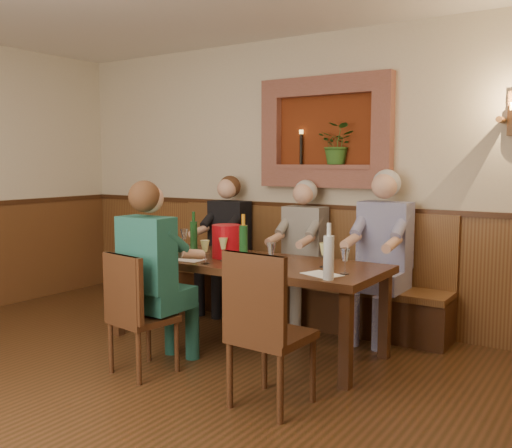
{
  "coord_description": "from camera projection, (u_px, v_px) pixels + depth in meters",
  "views": [
    {
      "loc": [
        2.7,
        -2.05,
        1.57
      ],
      "look_at": [
        0.1,
        1.9,
        1.05
      ],
      "focal_mm": 40.0,
      "sensor_mm": 36.0,
      "label": 1
    }
  ],
  "objects": [
    {
      "name": "ground_plane",
      "position": [
        64.0,
        430.0,
        3.35
      ],
      "size": [
        6.0,
        6.0,
        0.0
      ],
      "primitive_type": "plane",
      "color": "#34210E",
      "rests_on": "ground"
    },
    {
      "name": "room_shell",
      "position": [
        52.0,
        103.0,
        3.14
      ],
      "size": [
        6.04,
        6.04,
        2.82
      ],
      "color": "#C7B596",
      "rests_on": "ground"
    },
    {
      "name": "wainscoting",
      "position": [
        61.0,
        333.0,
        3.28
      ],
      "size": [
        6.02,
        6.02,
        1.15
      ],
      "color": "#542F18",
      "rests_on": "ground"
    },
    {
      "name": "wall_niche",
      "position": [
        328.0,
        137.0,
        5.46
      ],
      "size": [
        1.36,
        0.3,
        1.06
      ],
      "color": "#62250E",
      "rests_on": "ground"
    },
    {
      "name": "dining_table",
      "position": [
        243.0,
        268.0,
        4.81
      ],
      "size": [
        2.4,
        0.9,
        0.75
      ],
      "color": "#33200F",
      "rests_on": "ground"
    },
    {
      "name": "bench",
      "position": [
        297.0,
        288.0,
        5.63
      ],
      "size": [
        3.0,
        0.45,
        1.11
      ],
      "color": "#381E0F",
      "rests_on": "ground"
    },
    {
      "name": "chair_near_left",
      "position": [
        142.0,
        338.0,
        4.22
      ],
      "size": [
        0.46,
        0.46,
        0.91
      ],
      "rotation": [
        0.0,
        0.0,
        -0.16
      ],
      "color": "#33200F",
      "rests_on": "ground"
    },
    {
      "name": "chair_near_right",
      "position": [
        270.0,
        361.0,
        3.65
      ],
      "size": [
        0.47,
        0.47,
        1.02
      ],
      "rotation": [
        0.0,
        0.0,
        -0.04
      ],
      "color": "#33200F",
      "rests_on": "ground"
    },
    {
      "name": "person_bench_left",
      "position": [
        224.0,
        256.0,
        5.96
      ],
      "size": [
        0.42,
        0.51,
        1.42
      ],
      "color": "black",
      "rests_on": "ground"
    },
    {
      "name": "person_bench_mid",
      "position": [
        300.0,
        266.0,
        5.47
      ],
      "size": [
        0.41,
        0.5,
        1.39
      ],
      "color": "#625E59",
      "rests_on": "ground"
    },
    {
      "name": "person_bench_right",
      "position": [
        380.0,
        269.0,
        5.02
      ],
      "size": [
        0.45,
        0.56,
        1.5
      ],
      "color": "navy",
      "rests_on": "ground"
    },
    {
      "name": "person_chair_front",
      "position": [
        156.0,
        291.0,
        4.32
      ],
      "size": [
        0.42,
        0.52,
        1.43
      ],
      "color": "navy",
      "rests_on": "ground"
    },
    {
      "name": "spittoon_bucket",
      "position": [
        227.0,
        241.0,
        4.86
      ],
      "size": [
        0.31,
        0.31,
        0.28
      ],
      "primitive_type": "cylinder",
      "rotation": [
        0.0,
        0.0,
        -0.29
      ],
      "color": "#B90B15",
      "rests_on": "dining_table"
    },
    {
      "name": "wine_bottle_green_a",
      "position": [
        243.0,
        243.0,
        4.65
      ],
      "size": [
        0.09,
        0.09,
        0.39
      ],
      "rotation": [
        0.0,
        0.0,
        -0.28
      ],
      "color": "#19471E",
      "rests_on": "dining_table"
    },
    {
      "name": "wine_bottle_green_b",
      "position": [
        194.0,
        235.0,
        5.21
      ],
      "size": [
        0.07,
        0.07,
        0.37
      ],
      "rotation": [
        0.0,
        0.0,
        0.09
      ],
      "color": "#19471E",
      "rests_on": "dining_table"
    },
    {
      "name": "water_bottle",
      "position": [
        329.0,
        256.0,
        3.95
      ],
      "size": [
        0.09,
        0.09,
        0.4
      ],
      "rotation": [
        0.0,
        0.0,
        -0.17
      ],
      "color": "silver",
      "rests_on": "dining_table"
    },
    {
      "name": "tasting_sheet_a",
      "position": [
        172.0,
        252.0,
        5.15
      ],
      "size": [
        0.31,
        0.23,
        0.0
      ],
      "primitive_type": "cube",
      "rotation": [
        0.0,
        0.0,
        0.05
      ],
      "color": "white",
      "rests_on": "dining_table"
    },
    {
      "name": "tasting_sheet_b",
      "position": [
        249.0,
        265.0,
        4.53
      ],
      "size": [
        0.3,
        0.24,
        0.0
      ],
      "primitive_type": "cube",
      "rotation": [
        0.0,
        0.0,
        0.15
      ],
      "color": "white",
      "rests_on": "dining_table"
    },
    {
      "name": "tasting_sheet_c",
      "position": [
        322.0,
        274.0,
        4.15
      ],
      "size": [
        0.32,
        0.28,
        0.0
      ],
      "primitive_type": "cube",
      "rotation": [
        0.0,
        0.0,
        -0.36
      ],
      "color": "white",
      "rests_on": "dining_table"
    },
    {
      "name": "tasting_sheet_d",
      "position": [
        188.0,
        260.0,
        4.77
      ],
      "size": [
        0.27,
        0.2,
        0.0
      ],
      "primitive_type": "cube",
      "rotation": [
        0.0,
        0.0,
        0.07
      ],
      "color": "white",
      "rests_on": "dining_table"
    },
    {
      "name": "wine_glass_0",
      "position": [
        139.0,
        241.0,
        5.19
      ],
      "size": [
        0.08,
        0.08,
        0.19
      ],
      "primitive_type": null,
      "color": "#D9DD84",
      "rests_on": "dining_table"
    },
    {
      "name": "wine_glass_1",
      "position": [
        223.0,
        249.0,
        4.72
      ],
      "size": [
        0.08,
        0.08,
        0.19
      ],
      "primitive_type": null,
      "color": "#D9DD84",
      "rests_on": "dining_table"
    },
    {
      "name": "wine_glass_2",
      "position": [
        172.0,
        245.0,
        4.98
      ],
      "size": [
        0.08,
        0.08,
        0.19
      ],
      "primitive_type": null,
      "color": "#D9DD84",
      "rests_on": "dining_table"
    },
    {
      "name": "wine_glass_3",
      "position": [
        205.0,
        252.0,
        4.58
      ],
      "size": [
        0.08,
        0.08,
        0.19
      ],
      "primitive_type": null,
      "color": "#D9DD84",
      "rests_on": "dining_table"
    },
    {
      "name": "wine_glass_4",
      "position": [
        324.0,
        255.0,
        4.42
      ],
      "size": [
        0.08,
        0.08,
        0.19
      ],
      "primitive_type": null,
      "color": "#D9DD84",
      "rests_on": "dining_table"
    },
    {
      "name": "wine_glass_5",
      "position": [
        222.0,
        244.0,
        5.02
      ],
      "size": [
        0.08,
        0.08,
        0.19
      ],
      "primitive_type": null,
      "color": "white",
      "rests_on": "dining_table"
    },
    {
      "name": "wine_glass_6",
      "position": [
        271.0,
        255.0,
        4.43
      ],
      "size": [
        0.08,
        0.08,
        0.19
      ],
      "primitive_type": null,
      "color": "white",
      "rests_on": "dining_table"
    },
    {
      "name": "wine_glass_7",
      "position": [
        184.0,
        239.0,
        5.35
      ],
      "size": [
        0.08,
        0.08,
        0.19
      ],
      "primitive_type": null,
      "color": "white",
      "rests_on": "dining_table"
    },
    {
      "name": "wine_glass_8",
      "position": [
        345.0,
        261.0,
        4.16
      ],
      "size": [
        0.08,
        0.08,
        0.19
      ],
      "primitive_type": null,
      "color": "white",
      "rests_on": "dining_table"
    }
  ]
}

